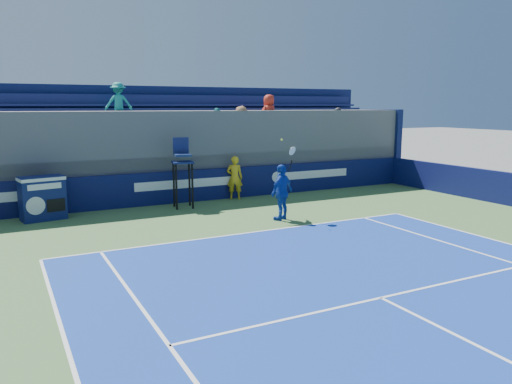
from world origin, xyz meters
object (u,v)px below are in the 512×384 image
ball_person (235,178)px  match_clock (42,197)px  tennis_player (282,192)px  umpire_chair (182,165)px

ball_person → match_clock: ball_person is taller
match_clock → tennis_player: tennis_player is taller
match_clock → umpire_chair: bearing=-2.5°
umpire_chair → match_clock: bearing=177.5°
ball_person → tennis_player: size_ratio=0.65×
ball_person → match_clock: size_ratio=1.17×
ball_person → tennis_player: tennis_player is taller
ball_person → match_clock: 6.88m
umpire_chair → tennis_player: (2.11, -3.29, -0.63)m
match_clock → umpire_chair: umpire_chair is taller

